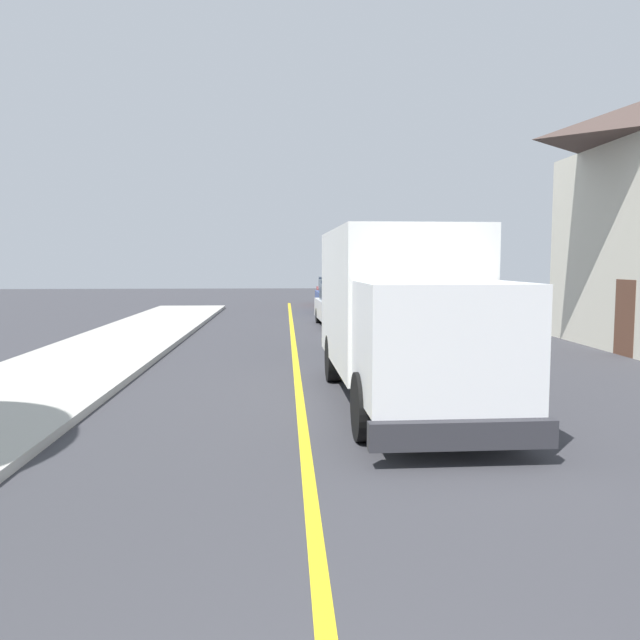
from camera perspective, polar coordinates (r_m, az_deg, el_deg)
name	(u,v)px	position (r m, az deg, el deg)	size (l,w,h in m)	color
centre_line_yellow	(300,404)	(11.52, -1.81, -7.62)	(0.16, 56.00, 0.01)	gold
box_truck	(401,306)	(11.64, 7.36, 1.25)	(2.56, 7.23, 3.20)	silver
parked_car_near	(379,323)	(18.60, 5.39, -0.23)	(1.95, 4.46, 1.67)	#4C564C
parked_car_mid	(341,307)	(25.20, 1.95, 1.23)	(1.97, 4.47, 1.67)	silver
parked_car_far	(335,297)	(32.27, 1.39, 2.13)	(1.89, 4.44, 1.67)	#2D4793
parked_car_furthest	(332,292)	(37.83, 1.09, 2.60)	(1.95, 4.46, 1.67)	maroon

